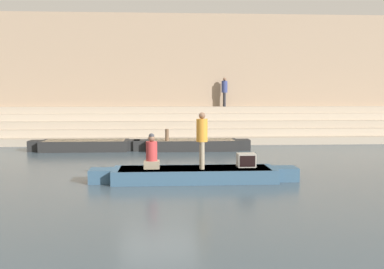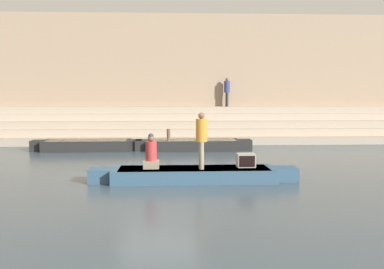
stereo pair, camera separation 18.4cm
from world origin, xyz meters
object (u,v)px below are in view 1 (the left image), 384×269
at_px(tv_set, 246,160).
at_px(moored_boat_shore, 85,145).
at_px(person_rowing, 152,154).
at_px(moored_boat_distant, 192,145).
at_px(person_on_steps, 224,90).
at_px(rowboat_main, 194,174).
at_px(mooring_post, 167,140).
at_px(person_standing, 202,136).

height_order(tv_set, moored_boat_shore, tv_set).
distance_m(person_rowing, tv_set, 2.89).
bearing_deg(tv_set, moored_boat_distant, 102.27).
bearing_deg(moored_boat_shore, person_on_steps, 39.48).
xyz_separation_m(rowboat_main, moored_boat_shore, (-4.52, 7.35, 0.04)).
xyz_separation_m(rowboat_main, mooring_post, (-0.77, 6.91, 0.29)).
xyz_separation_m(moored_boat_shore, mooring_post, (3.74, -0.44, 0.25)).
bearing_deg(moored_boat_shore, person_rowing, -62.40).
bearing_deg(tv_set, person_on_steps, 87.98).
bearing_deg(person_standing, moored_boat_shore, 134.00).
bearing_deg(person_rowing, moored_boat_shore, 125.58).
relative_size(tv_set, mooring_post, 0.54).
relative_size(person_rowing, mooring_post, 1.05).
bearing_deg(person_rowing, moored_boat_distant, 88.92).
height_order(person_standing, moored_boat_shore, person_standing).
xyz_separation_m(person_rowing, mooring_post, (0.51, 6.91, -0.32)).
bearing_deg(moored_boat_distant, person_on_steps, 63.19).
bearing_deg(moored_boat_shore, moored_boat_distant, 2.57).
distance_m(tv_set, moored_boat_shore, 9.46).
height_order(person_rowing, moored_boat_shore, person_rowing).
bearing_deg(moored_boat_shore, rowboat_main, -54.58).
xyz_separation_m(tv_set, mooring_post, (-2.37, 6.77, -0.10)).
distance_m(tv_set, moored_boat_distant, 7.22).
relative_size(moored_boat_shore, moored_boat_distant, 0.94).
relative_size(person_rowing, moored_boat_distant, 0.20).
bearing_deg(moored_boat_distant, person_standing, -95.14).
height_order(rowboat_main, person_on_steps, person_on_steps).
bearing_deg(tv_set, mooring_post, 111.83).
height_order(rowboat_main, moored_boat_distant, moored_boat_distant).
distance_m(moored_boat_distant, person_on_steps, 6.19).
relative_size(rowboat_main, moored_boat_shore, 1.25).
distance_m(person_standing, moored_boat_shore, 8.92).
height_order(person_standing, tv_set, person_standing).
bearing_deg(rowboat_main, moored_boat_shore, 118.50).
height_order(mooring_post, person_on_steps, person_on_steps).
bearing_deg(moored_boat_shore, person_standing, -53.85).
xyz_separation_m(moored_boat_distant, person_on_steps, (2.20, 5.20, 2.54)).
relative_size(person_standing, mooring_post, 1.66).
height_order(person_rowing, tv_set, person_rowing).
height_order(rowboat_main, mooring_post, mooring_post).
bearing_deg(mooring_post, person_on_steps, 58.75).
relative_size(person_standing, person_on_steps, 1.01).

